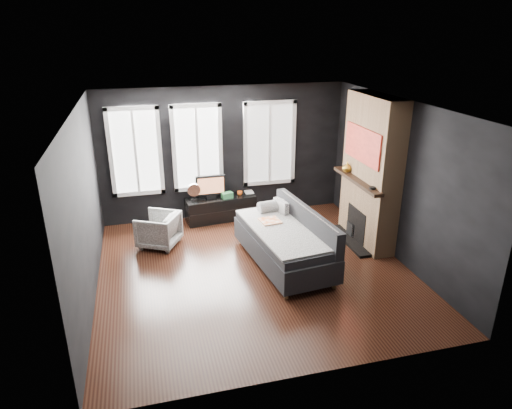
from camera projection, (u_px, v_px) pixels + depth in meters
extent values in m
plane|color=black|center=(255.00, 270.00, 7.55)|extent=(5.00, 5.00, 0.00)
plane|color=white|center=(255.00, 106.00, 6.56)|extent=(5.00, 5.00, 0.00)
cube|color=black|center=(224.00, 153.00, 9.31)|extent=(5.00, 0.02, 2.70)
cube|color=black|center=(84.00, 209.00, 6.47)|extent=(0.02, 5.00, 2.70)
cube|color=black|center=(399.00, 181.00, 7.64)|extent=(0.02, 5.00, 2.70)
cube|color=gray|center=(281.00, 210.00, 8.18)|extent=(0.18, 0.40, 0.39)
imported|color=white|center=(158.00, 228.00, 8.29)|extent=(0.86, 0.88, 0.69)
imported|color=orange|center=(240.00, 193.00, 9.46)|extent=(0.14, 0.12, 0.11)
imported|color=tan|center=(245.00, 188.00, 9.56)|extent=(0.17, 0.03, 0.24)
cube|color=#307B45|center=(227.00, 195.00, 9.30)|extent=(0.24, 0.18, 0.12)
imported|color=gold|center=(347.00, 167.00, 8.49)|extent=(0.23, 0.23, 0.18)
cylinder|color=black|center=(373.00, 188.00, 7.62)|extent=(0.14, 0.14, 0.04)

